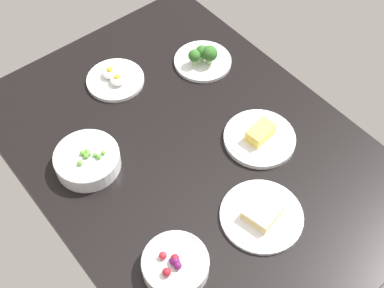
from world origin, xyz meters
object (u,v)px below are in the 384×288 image
at_px(bowl_berries, 175,264).
at_px(plate_eggs, 115,79).
at_px(plate_cheese, 260,137).
at_px(plate_sandwich, 262,214).
at_px(bowl_peas, 87,160).
at_px(plate_broccoli, 203,59).

bearing_deg(bowl_berries, plate_eggs, 158.76).
bearing_deg(plate_cheese, plate_sandwich, -42.02).
xyz_separation_m(bowl_peas, bowl_berries, (0.39, -0.00, -0.00)).
relative_size(plate_eggs, bowl_peas, 1.00).
distance_m(plate_eggs, bowl_peas, 0.32).
bearing_deg(bowl_berries, plate_sandwich, 83.75).
height_order(plate_sandwich, plate_eggs, plate_eggs).
bearing_deg(plate_sandwich, plate_eggs, -177.76).
xyz_separation_m(plate_cheese, plate_broccoli, (-0.34, 0.07, 0.01)).
bearing_deg(plate_broccoli, bowl_berries, -45.33).
xyz_separation_m(plate_sandwich, bowl_peas, (-0.41, -0.26, 0.02)).
bearing_deg(plate_cheese, bowl_berries, -70.02).
xyz_separation_m(plate_eggs, plate_broccoli, (0.11, 0.26, 0.01)).
xyz_separation_m(plate_eggs, plate_cheese, (0.45, 0.19, 0.00)).
bearing_deg(bowl_berries, plate_cheese, 109.98).
bearing_deg(plate_sandwich, plate_cheese, 137.98).
bearing_deg(plate_sandwich, bowl_berries, -96.25).
distance_m(plate_sandwich, plate_cheese, 0.24).
bearing_deg(plate_eggs, plate_cheese, 22.82).
xyz_separation_m(plate_eggs, bowl_berries, (0.60, -0.23, 0.01)).
bearing_deg(plate_sandwich, bowl_peas, -148.03).
relative_size(plate_sandwich, plate_eggs, 1.20).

